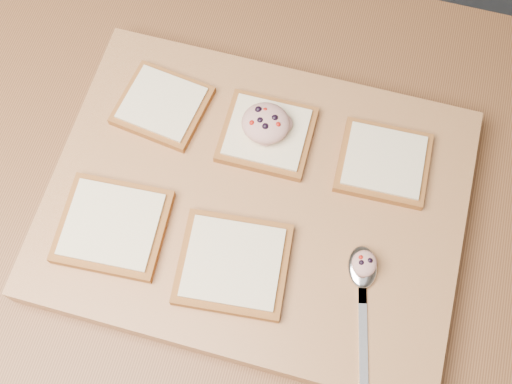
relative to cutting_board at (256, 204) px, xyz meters
The scene contains 11 objects.
ground 0.94m from the cutting_board, behind, with size 4.00×4.00×0.00m, color #515459.
island_counter 0.50m from the cutting_board, behind, with size 2.00×0.80×0.90m.
cutting_board is the anchor object (origin of this frame).
bread_far_left 0.18m from the cutting_board, 148.96° to the left, with size 0.12×0.12×0.02m.
bread_far_center 0.09m from the cutting_board, 95.89° to the left, with size 0.12×0.11×0.02m.
bread_far_right 0.17m from the cutting_board, 31.14° to the left, with size 0.12×0.11×0.02m.
bread_near_left 0.18m from the cutting_board, 151.94° to the right, with size 0.14×0.13×0.02m.
bread_near_center 0.10m from the cutting_board, 92.06° to the right, with size 0.14×0.13×0.02m.
tuna_salad_dollop 0.11m from the cutting_board, 97.49° to the left, with size 0.06×0.06×0.03m.
spoon 0.17m from the cutting_board, 23.92° to the right, with size 0.06×0.18×0.01m.
spoon_salad 0.16m from the cutting_board, 20.09° to the right, with size 0.03×0.03×0.02m.
Camera 1 is at (0.25, -0.29, 1.70)m, focal length 45.00 mm.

